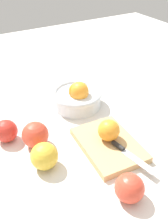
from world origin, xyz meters
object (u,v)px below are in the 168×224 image
(knife, at_px, (126,152))
(apple_front_left_2, at_px, (35,135))
(orange_on_board, at_px, (109,130))
(cutting_board, at_px, (108,145))
(apple_front_left, at_px, (6,131))
(bowl, at_px, (77,97))
(apple_front_right, at_px, (44,156))
(apple_mid_right, at_px, (129,188))

(knife, xyz_separation_m, apple_front_left_2, (-0.19, -0.21, 0.01))
(orange_on_board, bearing_deg, knife, 6.17)
(cutting_board, relative_size, apple_front_left, 3.10)
(bowl, relative_size, apple_front_right, 2.46)
(apple_mid_right, distance_m, apple_front_left, 0.42)
(apple_front_right, bearing_deg, orange_on_board, 86.39)
(apple_front_left_2, bearing_deg, apple_front_right, -6.60)
(apple_front_right, xyz_separation_m, apple_mid_right, (0.20, 0.14, -0.00))
(cutting_board, relative_size, apple_front_right, 2.88)
(orange_on_board, xyz_separation_m, apple_mid_right, (0.19, -0.07, -0.02))
(bowl, height_order, knife, bowl)
(knife, bearing_deg, bowl, 177.73)
(cutting_board, distance_m, apple_front_left_2, 0.23)
(orange_on_board, height_order, knife, orange_on_board)
(knife, bearing_deg, apple_mid_right, -35.20)
(cutting_board, xyz_separation_m, knife, (0.07, 0.02, 0.02))
(apple_front_right, distance_m, apple_mid_right, 0.25)
(apple_front_right, bearing_deg, knife, 66.73)
(bowl, distance_m, apple_front_left, 0.30)
(cutting_board, bearing_deg, apple_front_left, -126.43)
(apple_mid_right, bearing_deg, knife, 144.80)
(apple_front_left_2, bearing_deg, apple_front_left, -134.11)
(knife, height_order, apple_mid_right, apple_mid_right)
(orange_on_board, relative_size, apple_mid_right, 0.90)
(apple_front_left, relative_size, apple_front_left_2, 0.88)
(bowl, bearing_deg, knife, -2.27)
(cutting_board, xyz_separation_m, apple_front_left_2, (-0.12, -0.19, 0.03))
(knife, bearing_deg, cutting_board, -166.63)
(knife, bearing_deg, apple_front_left, -133.14)
(orange_on_board, distance_m, apple_mid_right, 0.20)
(orange_on_board, bearing_deg, cutting_board, -28.85)
(orange_on_board, relative_size, apple_front_right, 0.85)
(bowl, relative_size, cutting_board, 0.85)
(orange_on_board, distance_m, apple_front_left, 0.32)
(bowl, height_order, apple_front_left, bowl)
(bowl, bearing_deg, apple_front_right, -45.39)
(apple_front_right, height_order, apple_front_left_2, apple_front_left_2)
(apple_front_right, relative_size, apple_front_left_2, 0.95)
(bowl, height_order, orange_on_board, bowl)
(bowl, bearing_deg, orange_on_board, -5.09)
(knife, relative_size, apple_front_right, 1.97)
(apple_front_left, bearing_deg, knife, 46.86)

